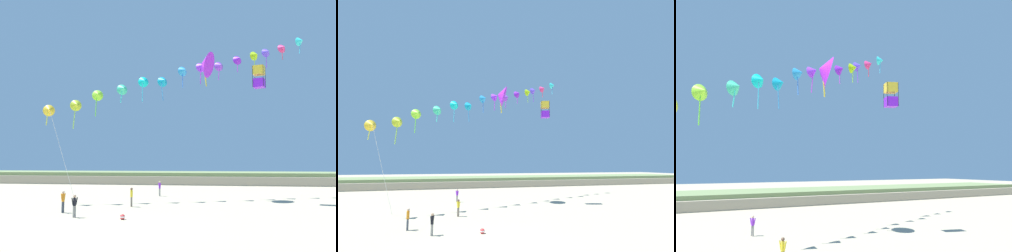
# 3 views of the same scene
# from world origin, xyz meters

# --- Properties ---
(dune_ridge) EXTENTS (120.00, 13.83, 2.01)m
(dune_ridge) POSITION_xyz_m (0.00, 44.84, 1.00)
(dune_ridge) COLOR tan
(dune_ridge) RESTS_ON ground
(person_near_right) EXTENTS (0.43, 0.52, 1.70)m
(person_near_right) POSITION_xyz_m (-0.80, 19.15, 0.98)
(person_near_right) COLOR gray
(person_near_right) RESTS_ON ground
(person_mid_center) EXTENTS (0.35, 0.53, 1.62)m
(person_mid_center) POSITION_xyz_m (-1.51, 9.42, 0.94)
(person_mid_center) COLOR #726656
(person_mid_center) RESTS_ON ground
(kite_banner_string) EXTENTS (27.35, 15.61, 19.57)m
(kite_banner_string) POSITION_xyz_m (3.15, 17.65, 13.80)
(kite_banner_string) COLOR yellow
(large_kite_low_lead) EXTENTS (2.39, 3.14, 3.89)m
(large_kite_low_lead) POSITION_xyz_m (4.57, 16.84, 14.27)
(large_kite_low_lead) COLOR #BB24EC
(large_kite_mid_trail) EXTENTS (1.32, 1.32, 2.13)m
(large_kite_mid_trail) POSITION_xyz_m (9.87, 14.15, 12.05)
(large_kite_mid_trail) COLOR #7F1DE4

